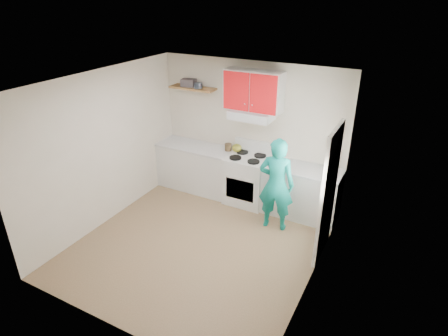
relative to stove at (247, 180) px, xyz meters
The scene contains 21 objects.
floor 1.64m from the stove, 93.63° to the right, with size 3.80×3.80×0.00m, color brown.
ceiling 2.66m from the stove, 93.63° to the right, with size 3.60×3.80×0.04m, color white.
back_wall 0.91m from the stove, 107.10° to the left, with size 3.60×0.04×2.60m, color beige.
front_wall 3.58m from the stove, 91.65° to the right, with size 3.60×0.04×2.60m, color beige.
left_wall 2.61m from the stove, 140.34° to the right, with size 0.04×3.80×2.60m, color beige.
right_wall 2.46m from the stove, 42.81° to the right, with size 0.04×3.80×2.60m, color beige.
door 1.97m from the stove, 27.58° to the right, with size 0.05×0.85×2.05m, color white.
door_glass 2.11m from the stove, 27.97° to the right, with size 0.01×0.55×0.95m, color white.
counter_left 1.14m from the stove, behind, with size 1.52×0.60×0.90m, color silver.
counter_right 1.04m from the stove, ahead, with size 1.32×0.60×0.90m, color silver.
stove is the anchor object (origin of this frame).
range_hood 1.24m from the stove, 90.00° to the left, with size 0.76×0.44×0.15m, color silver.
upper_cabinets 1.67m from the stove, 90.00° to the left, with size 1.02×0.33×0.70m, color red.
shelf 2.01m from the stove, behind, with size 0.90×0.30×0.04m, color brown.
books 2.14m from the stove, behind, with size 0.26×0.19×0.14m, color #423A3E.
tin 1.97m from the stove, behind, with size 0.16×0.16×0.10m, color #333D4C.
kettle 0.63m from the stove, 154.22° to the left, with size 0.18×0.18×0.16m, color olive.
crock 0.71m from the stove, 165.62° to the left, with size 0.13×0.13×0.16m, color #4A3720.
cutting_board 0.86m from the stove, ahead, with size 0.30×0.22×0.02m, color olive.
silicone_mat 1.56m from the stove, ahead, with size 0.29×0.24×0.01m, color #B61A12.
person 1.01m from the stove, 35.71° to the right, with size 0.59×0.39×1.62m, color #0E8376.
Camera 1 is at (2.67, -4.22, 3.73)m, focal length 30.35 mm.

